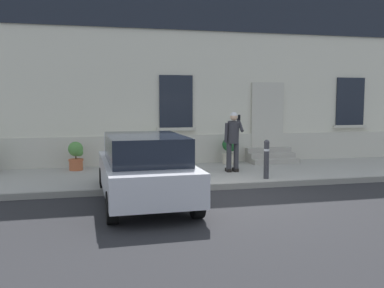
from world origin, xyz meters
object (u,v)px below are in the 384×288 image
at_px(planter_olive, 156,152).
at_px(planter_cream, 229,150).
at_px(planter_terracotta, 76,155).
at_px(hatchback_car_silver, 144,168).
at_px(bollard_near_person, 266,158).
at_px(person_on_phone, 233,138).

distance_m(planter_olive, planter_cream, 2.43).
xyz_separation_m(planter_terracotta, planter_olive, (2.43, 0.20, 0.00)).
height_order(hatchback_car_silver, bollard_near_person, hatchback_car_silver).
distance_m(hatchback_car_silver, person_on_phone, 3.93).
relative_size(hatchback_car_silver, person_on_phone, 2.34).
relative_size(bollard_near_person, person_on_phone, 0.60).
xyz_separation_m(bollard_near_person, planter_terracotta, (-4.98, 2.60, -0.11)).
distance_m(hatchback_car_silver, planter_olive, 4.33).
xyz_separation_m(hatchback_car_silver, planter_cream, (3.30, 4.23, -0.18)).
relative_size(planter_olive, planter_cream, 1.00).
height_order(bollard_near_person, person_on_phone, person_on_phone).
bearing_deg(bollard_near_person, planter_olive, 132.29).
bearing_deg(person_on_phone, planter_terracotta, 150.63).
relative_size(hatchback_car_silver, bollard_near_person, 3.93).
xyz_separation_m(bollard_near_person, planter_olive, (-2.55, 2.80, -0.11)).
height_order(planter_terracotta, planter_olive, same).
xyz_separation_m(hatchback_car_silver, planter_olive, (0.87, 4.23, -0.18)).
bearing_deg(planter_terracotta, planter_cream, 2.28).
height_order(bollard_near_person, planter_terracotta, bollard_near_person).
bearing_deg(bollard_near_person, planter_cream, 92.41).
height_order(person_on_phone, planter_terracotta, person_on_phone).
xyz_separation_m(person_on_phone, planter_olive, (-2.02, 1.60, -0.55)).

